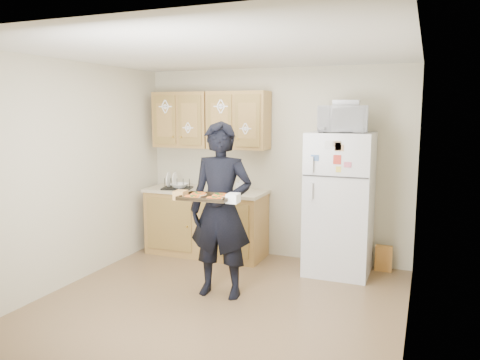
# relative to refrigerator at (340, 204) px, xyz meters

# --- Properties ---
(floor) EXTENTS (3.60, 3.60, 0.00)m
(floor) POSITION_rel_refrigerator_xyz_m (-0.95, -1.43, -0.85)
(floor) COLOR brown
(floor) RESTS_ON ground
(ceiling) EXTENTS (3.60, 3.60, 0.00)m
(ceiling) POSITION_rel_refrigerator_xyz_m (-0.95, -1.43, 1.65)
(ceiling) COLOR silver
(ceiling) RESTS_ON wall_back
(wall_back) EXTENTS (3.60, 0.04, 2.50)m
(wall_back) POSITION_rel_refrigerator_xyz_m (-0.95, 0.37, 0.40)
(wall_back) COLOR beige
(wall_back) RESTS_ON floor
(wall_front) EXTENTS (3.60, 0.04, 2.50)m
(wall_front) POSITION_rel_refrigerator_xyz_m (-0.95, -3.23, 0.40)
(wall_front) COLOR beige
(wall_front) RESTS_ON floor
(wall_left) EXTENTS (0.04, 3.60, 2.50)m
(wall_left) POSITION_rel_refrigerator_xyz_m (-2.75, -1.43, 0.40)
(wall_left) COLOR beige
(wall_left) RESTS_ON floor
(wall_right) EXTENTS (0.04, 3.60, 2.50)m
(wall_right) POSITION_rel_refrigerator_xyz_m (0.85, -1.43, 0.40)
(wall_right) COLOR beige
(wall_right) RESTS_ON floor
(refrigerator) EXTENTS (0.75, 0.70, 1.70)m
(refrigerator) POSITION_rel_refrigerator_xyz_m (0.00, 0.00, 0.00)
(refrigerator) COLOR silver
(refrigerator) RESTS_ON floor
(base_cabinet) EXTENTS (1.60, 0.60, 0.86)m
(base_cabinet) POSITION_rel_refrigerator_xyz_m (-1.80, 0.05, -0.42)
(base_cabinet) COLOR olive
(base_cabinet) RESTS_ON floor
(countertop) EXTENTS (1.64, 0.64, 0.04)m
(countertop) POSITION_rel_refrigerator_xyz_m (-1.80, 0.05, 0.03)
(countertop) COLOR #B7AB8D
(countertop) RESTS_ON base_cabinet
(upper_cab_left) EXTENTS (0.80, 0.33, 0.75)m
(upper_cab_left) POSITION_rel_refrigerator_xyz_m (-2.20, 0.18, 0.98)
(upper_cab_left) COLOR olive
(upper_cab_left) RESTS_ON wall_back
(upper_cab_right) EXTENTS (0.80, 0.33, 0.75)m
(upper_cab_right) POSITION_rel_refrigerator_xyz_m (-1.38, 0.18, 0.98)
(upper_cab_right) COLOR olive
(upper_cab_right) RESTS_ON wall_back
(cereal_box) EXTENTS (0.20, 0.07, 0.32)m
(cereal_box) POSITION_rel_refrigerator_xyz_m (0.52, 0.24, -0.69)
(cereal_box) COLOR #E2A54F
(cereal_box) RESTS_ON floor
(person) EXTENTS (0.70, 0.49, 1.84)m
(person) POSITION_rel_refrigerator_xyz_m (-1.03, -1.18, 0.07)
(person) COLOR black
(person) RESTS_ON floor
(baking_tray) EXTENTS (0.52, 0.40, 0.04)m
(baking_tray) POSITION_rel_refrigerator_xyz_m (-1.05, -1.47, 0.26)
(baking_tray) COLOR black
(baking_tray) RESTS_ON person
(pizza_front_left) EXTENTS (0.16, 0.16, 0.02)m
(pizza_front_left) POSITION_rel_refrigerator_xyz_m (-1.16, -1.57, 0.27)
(pizza_front_left) COLOR orange
(pizza_front_left) RESTS_ON baking_tray
(pizza_front_right) EXTENTS (0.16, 0.16, 0.02)m
(pizza_front_right) POSITION_rel_refrigerator_xyz_m (-0.93, -1.55, 0.27)
(pizza_front_right) COLOR orange
(pizza_front_right) RESTS_ON baking_tray
(pizza_back_left) EXTENTS (0.16, 0.16, 0.02)m
(pizza_back_left) POSITION_rel_refrigerator_xyz_m (-1.17, -1.40, 0.27)
(pizza_back_left) COLOR orange
(pizza_back_left) RESTS_ON baking_tray
(pizza_back_right) EXTENTS (0.16, 0.16, 0.02)m
(pizza_back_right) POSITION_rel_refrigerator_xyz_m (-0.94, -1.38, 0.27)
(pizza_back_right) COLOR orange
(pizza_back_right) RESTS_ON baking_tray
(microwave) EXTENTS (0.60, 0.45, 0.31)m
(microwave) POSITION_rel_refrigerator_xyz_m (0.01, -0.05, 1.00)
(microwave) COLOR silver
(microwave) RESTS_ON refrigerator
(foil_pan) EXTENTS (0.31, 0.23, 0.06)m
(foil_pan) POSITION_rel_refrigerator_xyz_m (0.05, -0.02, 1.19)
(foil_pan) COLOR #ADACB3
(foil_pan) RESTS_ON microwave
(dish_rack) EXTENTS (0.44, 0.37, 0.15)m
(dish_rack) POSITION_rel_refrigerator_xyz_m (-2.19, -0.05, 0.13)
(dish_rack) COLOR black
(dish_rack) RESTS_ON countertop
(bowl) EXTENTS (0.25, 0.25, 0.06)m
(bowl) POSITION_rel_refrigerator_xyz_m (-2.15, -0.05, 0.10)
(bowl) COLOR white
(bowl) RESTS_ON dish_rack
(soap_bottle) EXTENTS (0.11, 0.11, 0.21)m
(soap_bottle) POSITION_rel_refrigerator_xyz_m (-1.25, -0.06, 0.16)
(soap_bottle) COLOR silver
(soap_bottle) RESTS_ON countertop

